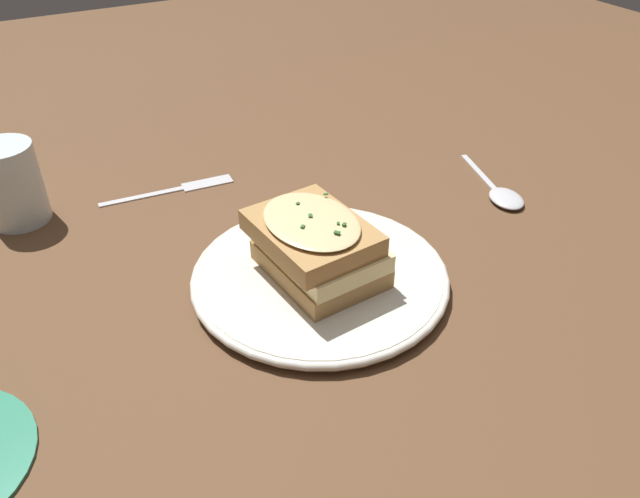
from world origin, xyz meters
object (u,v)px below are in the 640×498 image
sandwich (318,245)px  water_glass (11,184)px  dinner_plate (320,277)px  spoon (503,195)px  fork (183,187)px

sandwich → water_glass: 0.38m
dinner_plate → spoon: dinner_plate is taller
dinner_plate → water_glass: 0.39m
dinner_plate → water_glass: size_ratio=2.76×
sandwich → spoon: size_ratio=0.86×
dinner_plate → spoon: bearing=-172.0°
fork → spoon: bearing=62.5°
spoon → water_glass: bearing=-8.4°
sandwich → water_glass: (0.26, -0.28, -0.00)m
fork → spoon: spoon is taller
sandwich → fork: sandwich is taller
fork → spoon: 0.42m
water_glass → fork: water_glass is taller
water_glass → fork: size_ratio=0.56×
fork → dinner_plate: bearing=18.1°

